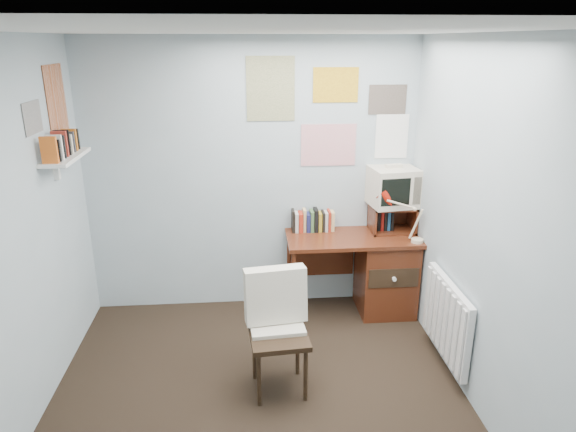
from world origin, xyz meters
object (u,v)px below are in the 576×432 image
tv_riser (392,218)px  radiator (447,319)px  wall_shelf (65,157)px  desk (380,271)px  desk_lamp (419,221)px  crt_tv (393,185)px  desk_chair (279,337)px

tv_riser → radiator: tv_riser is taller
tv_riser → wall_shelf: bearing=-169.7°
desk → wall_shelf: 2.87m
desk → radiator: (0.29, -0.93, 0.01)m
tv_riser → wall_shelf: wall_shelf is taller
desk → wall_shelf: wall_shelf is taller
desk_lamp → crt_tv: bearing=101.5°
desk → tv_riser: tv_riser is taller
desk → radiator: 0.97m
desk → radiator: bearing=-72.8°
desk → desk_lamp: (0.27, -0.19, 0.55)m
radiator → wall_shelf: (-2.86, 0.55, 1.20)m
crt_tv → wall_shelf: (-2.68, -0.51, 0.42)m
desk_chair → desk_lamp: bearing=30.8°
desk → radiator: size_ratio=1.50×
radiator → desk_lamp: bearing=91.5°
desk_lamp → crt_tv: (-0.16, 0.32, 0.24)m
crt_tv → wall_shelf: size_ratio=0.65×
desk_chair → crt_tv: bearing=43.0°
tv_riser → wall_shelf: (-2.69, -0.49, 0.74)m
desk_lamp → wall_shelf: size_ratio=0.64×
desk → desk_lamp: 0.64m
desk → crt_tv: bearing=50.4°
desk_chair → desk_lamp: desk_lamp is taller
crt_tv → wall_shelf: 2.76m
crt_tv → radiator: 1.33m
desk_chair → crt_tv: crt_tv is taller
tv_riser → crt_tv: bearing=118.0°
desk_chair → tv_riser: size_ratio=2.19×
desk_lamp → desk_chair: bearing=-159.8°
desk_lamp → tv_riser: bearing=101.4°
tv_riser → crt_tv: size_ratio=0.99×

